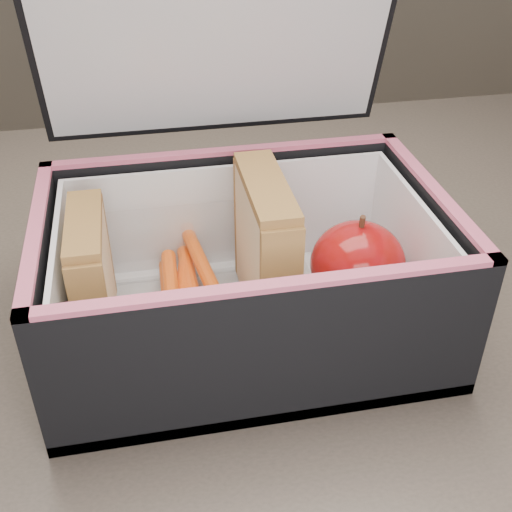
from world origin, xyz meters
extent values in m
cube|color=brown|center=(0.00, 0.00, 0.73)|extent=(1.20, 0.80, 0.03)
cube|color=#382D26|center=(0.55, 0.35, 0.36)|extent=(0.05, 0.05, 0.72)
cube|color=black|center=(0.03, 0.07, 0.95)|extent=(0.29, 0.06, 0.18)
cube|color=beige|center=(-0.09, -0.05, 0.81)|extent=(0.01, 0.09, 0.09)
cube|color=#D36B80|center=(-0.09, -0.05, 0.81)|extent=(0.01, 0.08, 0.08)
cube|color=beige|center=(-0.08, -0.05, 0.81)|extent=(0.01, 0.09, 0.09)
cube|color=olive|center=(-0.09, -0.05, 0.86)|extent=(0.02, 0.09, 0.01)
cube|color=beige|center=(0.03, -0.05, 0.82)|extent=(0.01, 0.10, 0.11)
cube|color=#D36B80|center=(0.04, -0.05, 0.82)|extent=(0.01, 0.10, 0.10)
cube|color=beige|center=(0.05, -0.05, 0.82)|extent=(0.01, 0.10, 0.11)
cube|color=olive|center=(0.04, -0.05, 0.88)|extent=(0.03, 0.10, 0.01)
cylinder|color=#E44E05|center=(-0.03, -0.03, 0.77)|extent=(0.01, 0.09, 0.01)
cylinder|color=#E44E05|center=(-0.02, -0.04, 0.78)|extent=(0.03, 0.09, 0.01)
cylinder|color=#E44E05|center=(-0.03, -0.05, 0.80)|extent=(0.01, 0.09, 0.01)
cylinder|color=#E44E05|center=(-0.02, -0.02, 0.77)|extent=(0.02, 0.09, 0.01)
cylinder|color=#E44E05|center=(-0.01, -0.07, 0.78)|extent=(0.03, 0.09, 0.01)
cylinder|color=#E44E05|center=(0.00, -0.01, 0.80)|extent=(0.02, 0.09, 0.01)
cylinder|color=#E44E05|center=(-0.02, -0.03, 0.77)|extent=(0.02, 0.09, 0.01)
cylinder|color=#E44E05|center=(-0.01, -0.03, 0.78)|extent=(0.01, 0.09, 0.01)
cube|color=white|center=(0.11, -0.05, 0.77)|extent=(0.09, 0.09, 0.01)
ellipsoid|color=#8B0B00|center=(0.11, -0.05, 0.81)|extent=(0.09, 0.09, 0.07)
cylinder|color=#4C2C1B|center=(0.11, -0.05, 0.84)|extent=(0.01, 0.01, 0.01)
camera|label=1|loc=(-0.04, -0.44, 1.09)|focal=45.00mm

